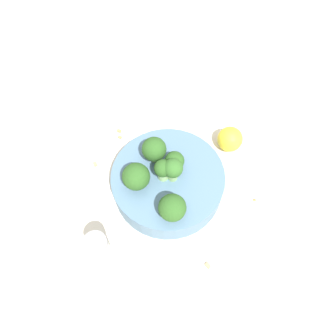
% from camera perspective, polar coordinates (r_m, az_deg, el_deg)
% --- Properties ---
extents(ground_plane, '(3.00, 3.00, 0.00)m').
position_cam_1_polar(ground_plane, '(0.64, -0.00, -3.42)').
color(ground_plane, beige).
extents(bowl, '(0.21, 0.21, 0.05)m').
position_cam_1_polar(bowl, '(0.62, -0.00, -2.40)').
color(bowl, slate).
rests_on(bowl, ground_plane).
extents(broccoli_floret_0, '(0.03, 0.03, 0.05)m').
position_cam_1_polar(broccoli_floret_0, '(0.57, -0.98, -0.00)').
color(broccoli_floret_0, '#8EB770').
rests_on(broccoli_floret_0, bowl).
extents(broccoli_floret_1, '(0.04, 0.04, 0.06)m').
position_cam_1_polar(broccoli_floret_1, '(0.59, -2.43, 3.21)').
color(broccoli_floret_1, '#7A9E5B').
rests_on(broccoli_floret_1, bowl).
extents(broccoli_floret_2, '(0.04, 0.04, 0.04)m').
position_cam_1_polar(broccoli_floret_2, '(0.59, 1.14, 1.18)').
color(broccoli_floret_2, '#7A9E5B').
rests_on(broccoli_floret_2, bowl).
extents(broccoli_floret_3, '(0.05, 0.05, 0.06)m').
position_cam_1_polar(broccoli_floret_3, '(0.57, -5.58, -1.54)').
color(broccoli_floret_3, '#84AD66').
rests_on(broccoli_floret_3, bowl).
extents(broccoli_floret_4, '(0.04, 0.04, 0.05)m').
position_cam_1_polar(broccoli_floret_4, '(0.57, 0.87, -0.19)').
color(broccoli_floret_4, '#84AD66').
rests_on(broccoli_floret_4, bowl).
extents(broccoli_floret_5, '(0.05, 0.05, 0.05)m').
position_cam_1_polar(broccoli_floret_5, '(0.54, 0.74, -6.95)').
color(broccoli_floret_5, '#8EB770').
rests_on(broccoli_floret_5, bowl).
extents(pepper_shaker, '(0.04, 0.04, 0.07)m').
position_cam_1_polar(pepper_shaker, '(0.58, -12.03, -13.53)').
color(pepper_shaker, '#B2B7BC').
rests_on(pepper_shaker, ground_plane).
extents(lemon_wedge, '(0.05, 0.05, 0.05)m').
position_cam_1_polar(lemon_wedge, '(0.68, 10.74, 4.97)').
color(lemon_wedge, yellow).
rests_on(lemon_wedge, ground_plane).
extents(almond_crumb_0, '(0.01, 0.01, 0.01)m').
position_cam_1_polar(almond_crumb_0, '(0.59, 6.98, -16.46)').
color(almond_crumb_0, tan).
rests_on(almond_crumb_0, ground_plane).
extents(almond_crumb_1, '(0.01, 0.01, 0.01)m').
position_cam_1_polar(almond_crumb_1, '(0.72, -8.54, 6.50)').
color(almond_crumb_1, '#AD7F4C').
rests_on(almond_crumb_1, ground_plane).
extents(almond_crumb_2, '(0.01, 0.01, 0.01)m').
position_cam_1_polar(almond_crumb_2, '(0.71, -8.40, 5.40)').
color(almond_crumb_2, '#AD7F4C').
rests_on(almond_crumb_2, ground_plane).
extents(almond_crumb_3, '(0.01, 0.01, 0.01)m').
position_cam_1_polar(almond_crumb_3, '(0.68, -12.61, 0.76)').
color(almond_crumb_3, tan).
rests_on(almond_crumb_3, ground_plane).
extents(almond_crumb_4, '(0.01, 0.00, 0.01)m').
position_cam_1_polar(almond_crumb_4, '(0.65, 14.83, -5.36)').
color(almond_crumb_4, olive).
rests_on(almond_crumb_4, ground_plane).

